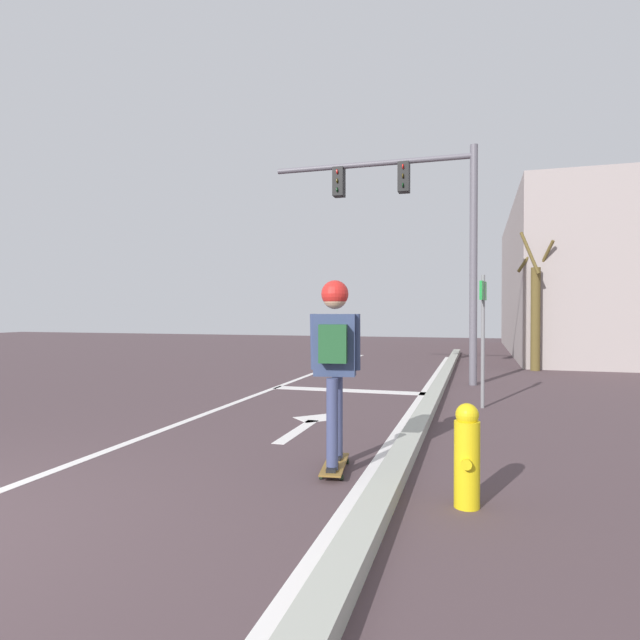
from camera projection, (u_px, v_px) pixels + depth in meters
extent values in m
cube|color=silver|center=(242.00, 400.00, 9.12)|extent=(0.12, 20.00, 0.01)
cube|color=silver|center=(412.00, 409.00, 8.27)|extent=(0.12, 20.00, 0.01)
cube|color=silver|center=(350.00, 390.00, 10.24)|extent=(3.09, 0.40, 0.01)
cube|color=silver|center=(297.00, 431.00, 6.76)|extent=(0.16, 1.40, 0.01)
cube|color=silver|center=(317.00, 418.00, 7.58)|extent=(0.71, 0.71, 0.01)
cube|color=#A2A499|center=(428.00, 406.00, 8.20)|extent=(0.24, 24.00, 0.14)
cube|color=brown|center=(335.00, 464.00, 5.06)|extent=(0.31, 0.80, 0.02)
cube|color=#B2B2B7|center=(338.00, 458.00, 5.32)|extent=(0.17, 0.07, 0.01)
cylinder|color=#202E1E|center=(329.00, 461.00, 5.34)|extent=(0.04, 0.05, 0.05)
cylinder|color=#202E1E|center=(347.00, 461.00, 5.31)|extent=(0.04, 0.05, 0.05)
cube|color=#B2B2B7|center=(331.00, 474.00, 4.80)|extent=(0.17, 0.07, 0.01)
cylinder|color=#202E1E|center=(321.00, 477.00, 4.81)|extent=(0.04, 0.05, 0.05)
cylinder|color=#202E1E|center=(342.00, 478.00, 4.79)|extent=(0.04, 0.05, 0.05)
cylinder|color=#394068|center=(337.00, 416.00, 5.25)|extent=(0.11, 0.11, 0.85)
cube|color=black|center=(337.00, 456.00, 5.26)|extent=(0.12, 0.25, 0.03)
cylinder|color=#394068|center=(332.00, 424.00, 4.86)|extent=(0.11, 0.11, 0.85)
cube|color=black|center=(332.00, 468.00, 4.86)|extent=(0.12, 0.25, 0.03)
cube|color=navy|center=(335.00, 345.00, 5.04)|extent=(0.42, 0.23, 0.59)
cylinder|color=navy|center=(314.00, 342.00, 5.10)|extent=(0.07, 0.10, 0.54)
cylinder|color=navy|center=(357.00, 342.00, 5.04)|extent=(0.07, 0.08, 0.54)
sphere|color=tan|center=(335.00, 297.00, 5.04)|extent=(0.23, 0.23, 0.23)
sphere|color=red|center=(335.00, 294.00, 5.04)|extent=(0.26, 0.26, 0.26)
cube|color=#1E4F28|center=(333.00, 344.00, 4.90)|extent=(0.28, 0.18, 0.36)
cylinder|color=#5D5962|center=(473.00, 265.00, 10.98)|extent=(0.16, 0.16, 5.03)
cylinder|color=#5D5962|center=(371.00, 164.00, 11.58)|extent=(4.36, 0.12, 0.12)
cube|color=black|center=(404.00, 178.00, 11.37)|extent=(0.24, 0.28, 0.64)
cylinder|color=red|center=(403.00, 166.00, 11.22)|extent=(0.02, 0.10, 0.10)
cylinder|color=#3C3106|center=(403.00, 176.00, 11.23)|extent=(0.02, 0.10, 0.10)
cylinder|color=black|center=(403.00, 185.00, 11.23)|extent=(0.02, 0.10, 0.10)
cube|color=black|center=(339.00, 182.00, 11.79)|extent=(0.24, 0.28, 0.64)
cylinder|color=red|center=(337.00, 172.00, 11.64)|extent=(0.02, 0.10, 0.10)
cylinder|color=#3C3106|center=(337.00, 181.00, 11.65)|extent=(0.02, 0.10, 0.10)
cylinder|color=black|center=(337.00, 190.00, 11.65)|extent=(0.02, 0.10, 0.10)
cylinder|color=slate|center=(483.00, 342.00, 8.38)|extent=(0.06, 0.06, 2.13)
cube|color=#198C33|center=(483.00, 291.00, 8.37)|extent=(0.11, 0.44, 0.30)
cylinder|color=gold|center=(467.00, 464.00, 4.12)|extent=(0.20, 0.20, 0.68)
sphere|color=gold|center=(467.00, 415.00, 4.12)|extent=(0.18, 0.18, 0.18)
cylinder|color=gold|center=(467.00, 456.00, 4.23)|extent=(0.08, 0.08, 0.08)
cylinder|color=gold|center=(467.00, 464.00, 4.02)|extent=(0.08, 0.08, 0.08)
cylinder|color=brown|center=(535.00, 319.00, 13.74)|extent=(0.24, 0.24, 2.70)
cylinder|color=brown|center=(545.00, 257.00, 13.80)|extent=(0.43, 0.57, 0.83)
cylinder|color=brown|center=(528.00, 257.00, 13.99)|extent=(0.59, 0.46, 0.81)
cylinder|color=brown|center=(530.00, 253.00, 13.52)|extent=(0.51, 0.39, 1.13)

